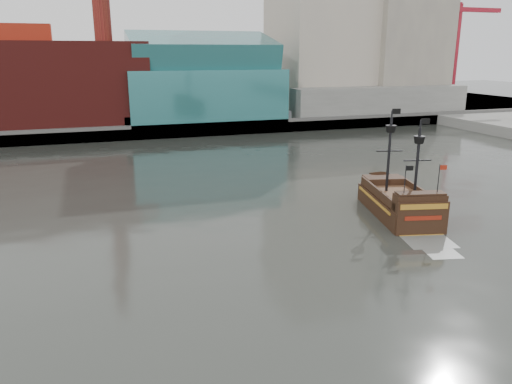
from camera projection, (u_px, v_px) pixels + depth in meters
name	position (u px, v px, depth m)	size (l,w,h in m)	color
ground	(293.00, 285.00, 33.71)	(400.00, 400.00, 0.00)	#272924
promenade_far	(142.00, 114.00, 117.34)	(220.00, 60.00, 2.00)	slate
seawall	(160.00, 131.00, 90.35)	(220.00, 1.00, 2.60)	#4C4C49
skyline	(164.00, 6.00, 105.77)	(149.00, 45.00, 62.00)	brown
crane_a	(454.00, 36.00, 127.51)	(22.50, 4.00, 32.25)	slate
crane_b	(457.00, 50.00, 140.55)	(19.10, 4.00, 26.25)	slate
pirate_ship	(399.00, 206.00, 47.90)	(7.50, 15.03, 10.80)	black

